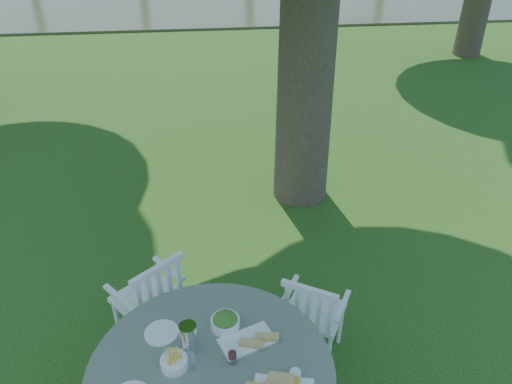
# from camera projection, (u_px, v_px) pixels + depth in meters

# --- Properties ---
(ground) EXTENTS (140.00, 140.00, 0.00)m
(ground) POSITION_uv_depth(u_px,v_px,m) (258.00, 278.00, 4.76)
(ground) COLOR #153A0C
(ground) RESTS_ON ground
(table) EXTENTS (1.49, 1.49, 0.76)m
(table) POSITION_uv_depth(u_px,v_px,m) (212.00, 384.00, 3.05)
(table) COLOR black
(table) RESTS_ON ground
(chair_ne) EXTENTS (0.56, 0.55, 0.83)m
(chair_ne) POSITION_uv_depth(u_px,v_px,m) (311.00, 314.00, 3.72)
(chair_ne) COLOR white
(chair_ne) RESTS_ON ground
(chair_nw) EXTENTS (0.62, 0.62, 0.90)m
(chair_nw) POSITION_uv_depth(u_px,v_px,m) (153.00, 298.00, 3.80)
(chair_nw) COLOR white
(chair_nw) RESTS_ON ground
(tableware) EXTENTS (1.18, 0.88, 0.22)m
(tableware) POSITION_uv_depth(u_px,v_px,m) (204.00, 357.00, 3.00)
(tableware) COLOR white
(tableware) RESTS_ON table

